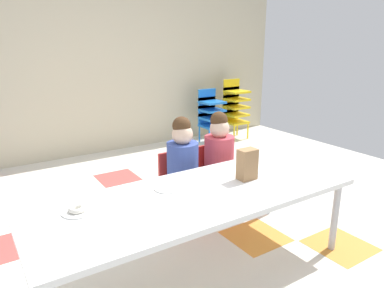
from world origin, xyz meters
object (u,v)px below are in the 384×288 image
(donut_powdered_on_plate, at_px, (77,209))
(seated_child_middle_seat, at_px, (218,153))
(seated_child_near_camera, at_px, (182,161))
(kid_chair_blue_stack, at_px, (210,113))
(paper_bag_brown, at_px, (247,164))
(paper_plate_near_edge, at_px, (78,212))
(craft_table, at_px, (197,199))
(paper_plate_center_table, at_px, (168,188))
(kid_chair_yellow_stack, at_px, (235,106))

(donut_powdered_on_plate, bearing_deg, seated_child_middle_seat, 19.23)
(seated_child_near_camera, bearing_deg, kid_chair_blue_stack, 48.96)
(kid_chair_blue_stack, distance_m, paper_bag_brown, 2.95)
(seated_child_middle_seat, height_order, paper_plate_near_edge, seated_child_middle_seat)
(donut_powdered_on_plate, bearing_deg, paper_bag_brown, -6.68)
(craft_table, height_order, paper_plate_center_table, paper_plate_center_table)
(seated_child_middle_seat, bearing_deg, paper_plate_center_table, -149.06)
(seated_child_near_camera, relative_size, seated_child_middle_seat, 1.00)
(seated_child_middle_seat, distance_m, kid_chair_yellow_stack, 2.61)
(paper_plate_near_edge, bearing_deg, craft_table, -11.95)
(seated_child_near_camera, distance_m, donut_powdered_on_plate, 1.10)
(seated_child_middle_seat, bearing_deg, seated_child_near_camera, 180.00)
(craft_table, relative_size, kid_chair_blue_stack, 2.67)
(seated_child_middle_seat, xyz_separation_m, paper_plate_near_edge, (-1.36, -0.47, 0.01))
(kid_chair_yellow_stack, height_order, paper_plate_near_edge, kid_chair_yellow_stack)
(seated_child_near_camera, relative_size, kid_chair_blue_stack, 1.15)
(donut_powdered_on_plate, bearing_deg, craft_table, -11.95)
(craft_table, bearing_deg, paper_bag_brown, 2.36)
(seated_child_near_camera, relative_size, paper_plate_center_table, 5.10)
(seated_child_near_camera, xyz_separation_m, paper_plate_near_edge, (-0.99, -0.47, 0.01))
(paper_bag_brown, bearing_deg, kid_chair_yellow_stack, 52.00)
(paper_bag_brown, bearing_deg, paper_plate_center_table, 164.74)
(paper_bag_brown, relative_size, paper_plate_near_edge, 1.22)
(kid_chair_yellow_stack, bearing_deg, paper_plate_near_edge, -142.55)
(kid_chair_yellow_stack, height_order, donut_powdered_on_plate, kid_chair_yellow_stack)
(kid_chair_yellow_stack, bearing_deg, paper_bag_brown, -128.00)
(craft_table, relative_size, paper_plate_near_edge, 11.86)
(craft_table, distance_m, kid_chair_yellow_stack, 3.50)
(kid_chair_blue_stack, distance_m, paper_plate_center_table, 3.15)
(seated_child_near_camera, bearing_deg, paper_plate_center_table, -130.47)
(kid_chair_blue_stack, relative_size, paper_plate_center_table, 4.44)
(paper_plate_near_edge, relative_size, donut_powdered_on_plate, 1.80)
(kid_chair_blue_stack, bearing_deg, paper_plate_center_table, -130.93)
(paper_bag_brown, xyz_separation_m, donut_powdered_on_plate, (-1.15, 0.13, -0.09))
(kid_chair_blue_stack, height_order, paper_plate_near_edge, kid_chair_blue_stack)
(kid_chair_yellow_stack, xyz_separation_m, paper_bag_brown, (-1.98, -2.53, 0.16))
(kid_chair_yellow_stack, xyz_separation_m, paper_plate_center_table, (-2.53, -2.38, 0.05))
(seated_child_near_camera, height_order, kid_chair_yellow_stack, seated_child_near_camera)
(kid_chair_blue_stack, distance_m, kid_chair_yellow_stack, 0.47)
(kid_chair_yellow_stack, distance_m, donut_powdered_on_plate, 3.94)
(paper_bag_brown, height_order, paper_plate_center_table, paper_bag_brown)
(kid_chair_blue_stack, xyz_separation_m, paper_plate_center_table, (-2.06, -2.38, 0.11))
(kid_chair_yellow_stack, bearing_deg, kid_chair_blue_stack, -179.96)
(kid_chair_blue_stack, xyz_separation_m, donut_powdered_on_plate, (-2.66, -2.39, 0.13))
(craft_table, distance_m, seated_child_near_camera, 0.68)
(paper_bag_brown, bearing_deg, paper_plate_near_edge, 173.32)
(seated_child_near_camera, height_order, paper_plate_center_table, seated_child_near_camera)
(seated_child_near_camera, xyz_separation_m, paper_plate_center_table, (-0.39, -0.46, 0.01))
(seated_child_near_camera, distance_m, paper_bag_brown, 0.64)
(kid_chair_yellow_stack, relative_size, paper_plate_center_table, 5.11)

